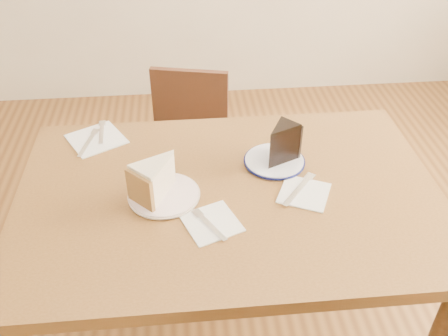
% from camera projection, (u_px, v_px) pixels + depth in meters
% --- Properties ---
extents(table, '(1.20, 0.80, 0.75)m').
position_uv_depth(table, '(229.00, 217.00, 1.47)').
color(table, '#4D3015').
rests_on(table, ground).
extents(chair_far, '(0.45, 0.45, 0.76)m').
position_uv_depth(chair_far, '(187.00, 156.00, 2.11)').
color(chair_far, black).
rests_on(chair_far, ground).
extents(plate_cream, '(0.19, 0.19, 0.01)m').
position_uv_depth(plate_cream, '(164.00, 195.00, 1.39)').
color(plate_cream, white).
rests_on(plate_cream, table).
extents(plate_navy, '(0.18, 0.18, 0.01)m').
position_uv_depth(plate_navy, '(274.00, 161.00, 1.52)').
color(plate_navy, white).
rests_on(plate_navy, table).
extents(carrot_cake, '(0.16, 0.16, 0.10)m').
position_uv_depth(carrot_cake, '(159.00, 178.00, 1.36)').
color(carrot_cake, '#F9E9CE').
rests_on(carrot_cake, plate_cream).
extents(chocolate_cake, '(0.12, 0.12, 0.11)m').
position_uv_depth(chocolate_cake, '(280.00, 146.00, 1.47)').
color(chocolate_cake, black).
rests_on(chocolate_cake, plate_navy).
extents(napkin_cream, '(0.17, 0.17, 0.00)m').
position_uv_depth(napkin_cream, '(212.00, 223.00, 1.30)').
color(napkin_cream, white).
rests_on(napkin_cream, table).
extents(napkin_navy, '(0.17, 0.17, 0.00)m').
position_uv_depth(napkin_navy, '(304.00, 193.00, 1.40)').
color(napkin_navy, white).
rests_on(napkin_navy, table).
extents(napkin_spare, '(0.22, 0.22, 0.00)m').
position_uv_depth(napkin_spare, '(96.00, 139.00, 1.62)').
color(napkin_spare, white).
rests_on(napkin_spare, table).
extents(fork_cream, '(0.08, 0.13, 0.00)m').
position_uv_depth(fork_cream, '(210.00, 225.00, 1.29)').
color(fork_cream, white).
rests_on(fork_cream, napkin_cream).
extents(knife_navy, '(0.12, 0.14, 0.00)m').
position_uv_depth(knife_navy, '(299.00, 189.00, 1.41)').
color(knife_navy, silver).
rests_on(knife_navy, napkin_navy).
extents(fork_spare, '(0.02, 0.14, 0.00)m').
position_uv_depth(fork_spare, '(102.00, 132.00, 1.65)').
color(fork_spare, silver).
rests_on(fork_spare, napkin_spare).
extents(knife_spare, '(0.05, 0.16, 0.00)m').
position_uv_depth(knife_spare, '(88.00, 143.00, 1.60)').
color(knife_spare, silver).
rests_on(knife_spare, napkin_spare).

